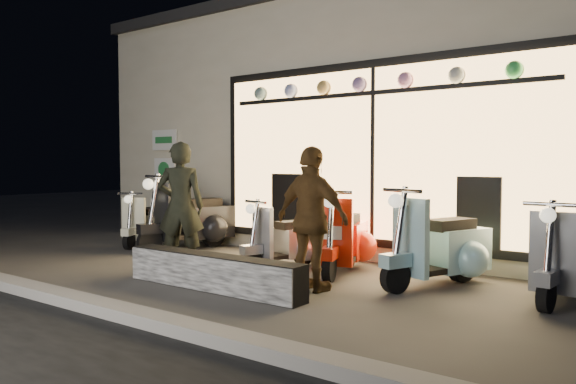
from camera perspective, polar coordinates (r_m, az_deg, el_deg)
name	(u,v)px	position (r m, az deg, el deg)	size (l,w,h in m)	color
ground	(240,278)	(7.01, -4.87, -8.73)	(40.00, 40.00, 0.00)	#383533
kerb	(100,307)	(5.69, -18.54, -11.03)	(40.00, 0.25, 0.12)	slate
shop_building	(411,127)	(11.13, 12.41, 6.42)	(10.20, 6.23, 4.20)	beige
graffiti_barrier	(213,272)	(6.39, -7.61, -8.07)	(2.41, 0.28, 0.40)	black
scooter_silver	(291,241)	(7.71, 0.30, -4.96)	(0.63, 1.25, 0.89)	black
scooter_red	(344,239)	(7.45, 5.73, -4.76)	(0.76, 1.46, 1.05)	black
scooter_black	(198,220)	(9.45, -9.15, -2.83)	(0.81, 1.65, 1.18)	black
scooter_cream	(147,224)	(10.12, -14.16, -3.14)	(0.74, 1.22, 0.89)	black
scooter_blue	(446,247)	(6.80, 15.76, -5.44)	(0.85, 1.52, 1.10)	black
scooter_grey	(569,261)	(6.59, 26.64, -6.25)	(0.52, 1.41, 1.00)	black
man	(181,206)	(7.60, -10.86, -1.38)	(0.62, 0.41, 1.70)	black
woman	(312,219)	(6.20, 2.46, -2.75)	(0.94, 0.39, 1.61)	brown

